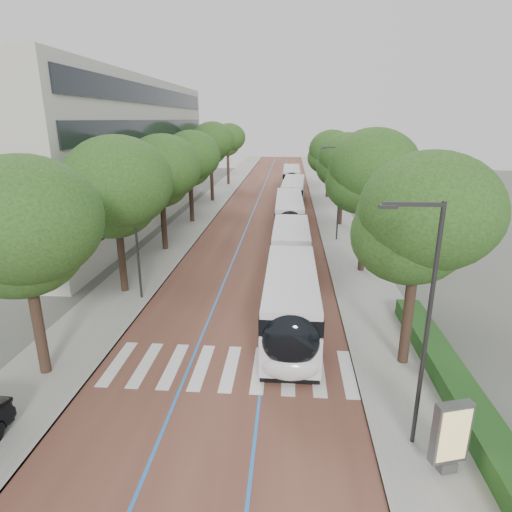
% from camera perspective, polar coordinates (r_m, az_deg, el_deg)
% --- Properties ---
extents(ground, '(160.00, 160.00, 0.00)m').
position_cam_1_polar(ground, '(18.30, -4.52, -16.36)').
color(ground, '#51544C').
rests_on(ground, ground).
extents(road, '(11.00, 140.00, 0.02)m').
position_cam_1_polar(road, '(55.95, 1.82, 7.21)').
color(road, brown).
rests_on(road, ground).
extents(sidewalk_left, '(4.00, 140.00, 0.12)m').
position_cam_1_polar(sidewalk_left, '(56.78, -5.82, 7.34)').
color(sidewalk_left, gray).
rests_on(sidewalk_left, ground).
extents(sidewalk_right, '(4.00, 140.00, 0.12)m').
position_cam_1_polar(sidewalk_right, '(56.10, 9.55, 7.05)').
color(sidewalk_right, gray).
rests_on(sidewalk_right, ground).
extents(kerb_left, '(0.20, 140.00, 0.14)m').
position_cam_1_polar(kerb_left, '(56.47, -3.91, 7.33)').
color(kerb_left, gray).
rests_on(kerb_left, ground).
extents(kerb_right, '(0.20, 140.00, 0.14)m').
position_cam_1_polar(kerb_right, '(55.96, 7.60, 7.12)').
color(kerb_right, gray).
rests_on(kerb_right, ground).
extents(zebra_crossing, '(10.55, 3.60, 0.01)m').
position_cam_1_polar(zebra_crossing, '(19.09, -3.43, -14.67)').
color(zebra_crossing, silver).
rests_on(zebra_crossing, ground).
extents(lane_line_left, '(0.12, 126.00, 0.01)m').
position_cam_1_polar(lane_line_left, '(56.04, 0.17, 7.25)').
color(lane_line_left, blue).
rests_on(lane_line_left, road).
extents(lane_line_right, '(0.12, 126.00, 0.01)m').
position_cam_1_polar(lane_line_right, '(55.89, 3.47, 7.19)').
color(lane_line_right, blue).
rests_on(lane_line_right, road).
extents(office_building, '(18.11, 40.00, 14.00)m').
position_cam_1_polar(office_building, '(48.38, -23.19, 12.53)').
color(office_building, '#A6A499').
rests_on(office_building, ground).
extents(hedge, '(1.20, 14.00, 0.80)m').
position_cam_1_polar(hedge, '(18.99, 24.77, -14.89)').
color(hedge, '#1B4919').
rests_on(hedge, sidewalk_right).
extents(streetlight_near, '(1.82, 0.20, 8.00)m').
position_cam_1_polar(streetlight_near, '(13.73, 21.42, -6.85)').
color(streetlight_near, '#2B2C2E').
rests_on(streetlight_near, sidewalk_right).
extents(streetlight_far, '(1.82, 0.20, 8.00)m').
position_cam_1_polar(streetlight_far, '(37.56, 10.80, 9.14)').
color(streetlight_far, '#2B2C2E').
rests_on(streetlight_far, sidewalk_right).
extents(lamp_post_left, '(0.14, 0.14, 8.00)m').
position_cam_1_polar(lamp_post_left, '(25.28, -15.71, 3.06)').
color(lamp_post_left, '#2B2C2E').
rests_on(lamp_post_left, sidewalk_left).
extents(trees_left, '(6.23, 60.42, 9.43)m').
position_cam_1_polar(trees_left, '(38.96, -10.71, 11.77)').
color(trees_left, black).
rests_on(trees_left, ground).
extents(trees_right, '(6.04, 47.75, 9.21)m').
position_cam_1_polar(trees_right, '(38.75, 12.35, 11.41)').
color(trees_right, black).
rests_on(trees_right, ground).
extents(lead_bus, '(2.57, 18.40, 3.20)m').
position_cam_1_polar(lead_bus, '(24.86, 4.65, -2.59)').
color(lead_bus, black).
rests_on(lead_bus, ground).
extents(bus_queued_0, '(2.68, 12.43, 3.20)m').
position_cam_1_polar(bus_queued_0, '(40.75, 4.44, 5.49)').
color(bus_queued_0, silver).
rests_on(bus_queued_0, ground).
extents(bus_queued_1, '(3.03, 12.49, 3.20)m').
position_cam_1_polar(bus_queued_1, '(52.90, 4.97, 8.32)').
color(bus_queued_1, silver).
rests_on(bus_queued_1, ground).
extents(bus_queued_2, '(2.56, 12.40, 3.20)m').
position_cam_1_polar(bus_queued_2, '(66.79, 4.75, 10.29)').
color(bus_queued_2, silver).
rests_on(bus_queued_2, ground).
extents(ad_panel, '(1.17, 0.61, 2.35)m').
position_cam_1_polar(ad_panel, '(14.83, 24.50, -20.98)').
color(ad_panel, '#59595B').
rests_on(ad_panel, sidewalk_right).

